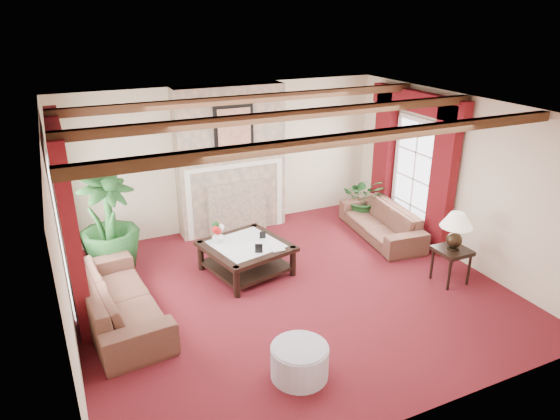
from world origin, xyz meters
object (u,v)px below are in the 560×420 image
sofa_right (382,217)px  side_table (450,265)px  potted_palm (111,243)px  ottoman (299,361)px  sofa_left (118,291)px  coffee_table (246,258)px

sofa_right → side_table: 1.83m
potted_palm → side_table: potted_palm is taller
side_table → ottoman: size_ratio=0.84×
side_table → potted_palm: bearing=150.9°
sofa_left → coffee_table: bearing=-81.2°
sofa_left → ottoman: bearing=-145.3°
potted_palm → coffee_table: 2.17m
sofa_left → ottoman: (1.70, -2.00, -0.25)m
sofa_right → coffee_table: size_ratio=1.70×
ottoman → side_table: bearing=17.1°
ottoman → sofa_right: bearing=41.9°
sofa_right → potted_palm: (-4.66, 0.77, 0.08)m
sofa_left → side_table: 4.88m
coffee_table → side_table: size_ratio=2.15×
potted_palm → coffee_table: bearing=-27.8°
sofa_left → coffee_table: size_ratio=1.93×
coffee_table → ottoman: size_ratio=1.81×
coffee_table → sofa_right: bearing=-7.9°
sofa_left → sofa_right: 4.83m
side_table → ottoman: side_table is taller
ottoman → coffee_table: bearing=82.6°
sofa_left → potted_palm: 1.53m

